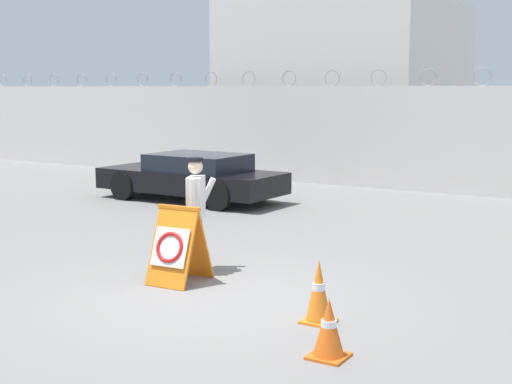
# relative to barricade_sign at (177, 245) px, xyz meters

# --- Properties ---
(ground_plane) EXTENTS (90.00, 90.00, 0.00)m
(ground_plane) POSITION_rel_barricade_sign_xyz_m (0.82, -0.36, -0.55)
(ground_plane) COLOR gray
(perimeter_wall) EXTENTS (36.00, 0.30, 3.29)m
(perimeter_wall) POSITION_rel_barricade_sign_xyz_m (0.82, 10.79, 0.87)
(perimeter_wall) COLOR silver
(perimeter_wall) RESTS_ON ground_plane
(building_block) EXTENTS (7.22, 7.36, 5.78)m
(building_block) POSITION_rel_barricade_sign_xyz_m (-4.75, 16.45, 2.34)
(building_block) COLOR silver
(building_block) RESTS_ON ground_plane
(barricade_sign) EXTENTS (0.71, 0.87, 1.12)m
(barricade_sign) POSITION_rel_barricade_sign_xyz_m (0.00, 0.00, 0.00)
(barricade_sign) COLOR orange
(barricade_sign) RESTS_ON ground_plane
(security_guard) EXTENTS (0.38, 0.68, 1.75)m
(security_guard) POSITION_rel_barricade_sign_xyz_m (-0.14, 0.66, 0.42)
(security_guard) COLOR black
(security_guard) RESTS_ON ground_plane
(traffic_cone_near) EXTENTS (0.36, 0.36, 0.77)m
(traffic_cone_near) POSITION_rel_barricade_sign_xyz_m (2.53, -0.54, -0.17)
(traffic_cone_near) COLOR orange
(traffic_cone_near) RESTS_ON ground_plane
(traffic_cone_mid) EXTENTS (0.39, 0.39, 0.64)m
(traffic_cone_mid) POSITION_rel_barricade_sign_xyz_m (3.12, -1.49, -0.24)
(traffic_cone_mid) COLOR orange
(traffic_cone_mid) RESTS_ON ground_plane
(parked_car_front_coupe) EXTENTS (4.77, 2.03, 1.17)m
(parked_car_front_coupe) POSITION_rel_barricade_sign_xyz_m (-4.30, 6.19, 0.05)
(parked_car_front_coupe) COLOR black
(parked_car_front_coupe) RESTS_ON ground_plane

